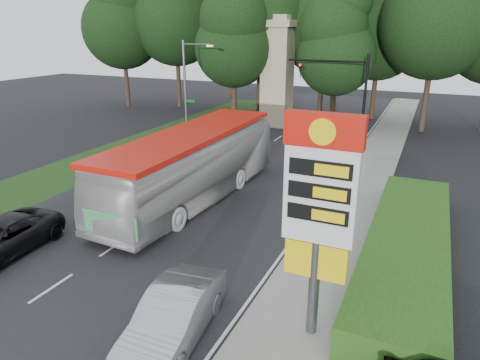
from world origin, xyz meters
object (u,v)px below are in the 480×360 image
at_px(transit_bus, 193,167).
at_px(sedan_silver, 174,317).
at_px(gas_station_pylon, 320,200).
at_px(traffic_signal_mast, 347,88).
at_px(suv_charcoal, 0,239).
at_px(monument, 277,71).
at_px(streetlight_signs, 187,86).

bearing_deg(transit_bus, sedan_silver, -60.00).
distance_m(gas_station_pylon, traffic_signal_mast, 22.29).
relative_size(traffic_signal_mast, suv_charcoal, 1.35).
height_order(gas_station_pylon, suv_charcoal, gas_station_pylon).
bearing_deg(monument, streetlight_signs, -121.97).
height_order(monument, sedan_silver, monument).
distance_m(traffic_signal_mast, streetlight_signs, 12.83).
height_order(streetlight_signs, suv_charcoal, streetlight_signs).
relative_size(traffic_signal_mast, streetlight_signs, 0.90).
relative_size(gas_station_pylon, streetlight_signs, 0.86).
height_order(sedan_silver, suv_charcoal, sedan_silver).
xyz_separation_m(gas_station_pylon, monument, (-11.20, 28.01, 0.66)).
xyz_separation_m(traffic_signal_mast, suv_charcoal, (-9.49, -22.50, -3.93)).
height_order(transit_bus, suv_charcoal, transit_bus).
distance_m(traffic_signal_mast, suv_charcoal, 24.73).
bearing_deg(sedan_silver, traffic_signal_mast, 82.49).
bearing_deg(gas_station_pylon, streetlight_signs, 128.96).
relative_size(traffic_signal_mast, sedan_silver, 1.48).
bearing_deg(transit_bus, suv_charcoal, -113.17).
bearing_deg(sedan_silver, streetlight_signs, 112.59).
height_order(traffic_signal_mast, suv_charcoal, traffic_signal_mast).
bearing_deg(streetlight_signs, suv_charcoal, -81.19).
xyz_separation_m(gas_station_pylon, sedan_silver, (-3.70, -1.90, -3.65)).
bearing_deg(monument, transit_bus, -83.15).
bearing_deg(traffic_signal_mast, monument, 142.00).
xyz_separation_m(monument, sedan_silver, (7.50, -29.91, -4.31)).
height_order(gas_station_pylon, sedan_silver, gas_station_pylon).
xyz_separation_m(monument, suv_charcoal, (-1.81, -28.50, -4.36)).
distance_m(sedan_silver, suv_charcoal, 9.42).
relative_size(traffic_signal_mast, monument, 0.72).
bearing_deg(monument, traffic_signal_mast, -38.00).
bearing_deg(traffic_signal_mast, transit_bus, -110.81).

